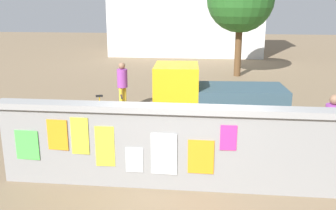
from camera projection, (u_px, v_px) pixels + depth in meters
The scene contains 8 objects.
ground at pixel (198, 93), 15.13m from camera, with size 60.00×60.00×0.00m, color #7A664C.
poster_wall at pixel (184, 147), 7.23m from camera, with size 7.40×0.42×1.65m.
auto_rickshaw_truck at pixel (212, 99), 10.62m from camera, with size 3.68×1.70×1.85m.
motorcycle at pixel (120, 139), 8.73m from camera, with size 1.88×0.66×0.87m.
bicycle_near at pixel (106, 115), 10.97m from camera, with size 1.65×0.62×0.95m.
person_walking at pixel (332, 123), 8.18m from camera, with size 0.43×0.43×1.62m.
person_bystander at pixel (122, 82), 12.47m from camera, with size 0.46×0.46×1.62m.
building_background at pixel (187, 0), 25.95m from camera, with size 10.40×5.14×7.30m.
Camera 1 is at (0.43, -6.77, 3.50)m, focal length 40.64 mm.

